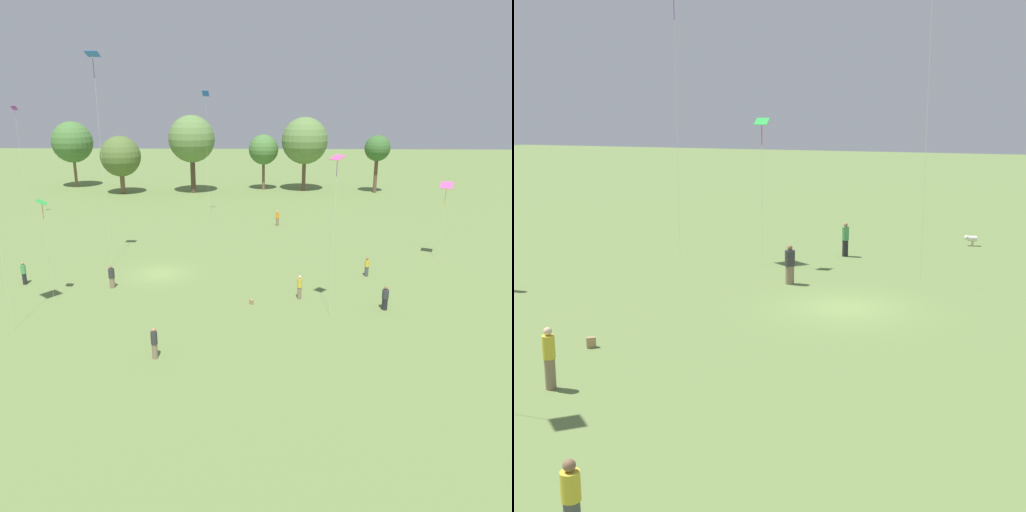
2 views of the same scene
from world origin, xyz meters
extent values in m
plane|color=olive|center=(0.00, 0.00, 0.00)|extent=(240.00, 240.00, 0.00)
cylinder|color=gold|center=(17.46, -0.13, 1.12)|extent=(0.48, 0.48, 0.57)
sphere|color=brown|center=(17.46, -0.13, 1.52)|extent=(0.24, 0.24, 0.24)
cylinder|color=#232328|center=(-10.35, -2.99, 0.46)|extent=(0.44, 0.44, 0.91)
cylinder|color=#4C9956|center=(-10.35, -2.99, 1.28)|extent=(0.51, 0.51, 0.74)
sphere|color=#A87A56|center=(-10.35, -2.99, 1.77)|extent=(0.24, 0.24, 0.24)
cylinder|color=#847056|center=(11.55, -5.40, 0.46)|extent=(0.36, 0.36, 0.92)
cylinder|color=gold|center=(11.55, -5.40, 1.26)|extent=(0.42, 0.42, 0.68)
sphere|color=beige|center=(11.55, -5.40, 1.72)|extent=(0.24, 0.24, 0.24)
cylinder|color=#847056|center=(-3.07, -3.55, 0.43)|extent=(0.53, 0.53, 0.86)
cylinder|color=#333338|center=(-3.07, -3.55, 1.22)|extent=(0.63, 0.63, 0.73)
sphere|color=brown|center=(-3.07, -3.55, 1.71)|extent=(0.24, 0.24, 0.24)
cube|color=green|center=(-6.54, -6.39, 7.38)|extent=(0.67, 0.74, 0.35)
cylinder|color=red|center=(-6.54, -6.39, 6.68)|extent=(0.04, 0.04, 0.99)
cylinder|color=silver|center=(-6.54, -6.39, 3.69)|extent=(0.01, 0.01, 7.38)
cylinder|color=purple|center=(-7.02, -11.53, 13.22)|extent=(0.04, 0.04, 1.31)
cylinder|color=silver|center=(-7.02, -11.53, 7.13)|extent=(0.01, 0.01, 14.26)
cylinder|color=silver|center=(-4.95, 2.14, 8.85)|extent=(0.01, 0.01, 17.69)
cylinder|color=silver|center=(-16.27, 3.18, 0.44)|extent=(0.43, 0.56, 0.33)
sphere|color=silver|center=(-16.20, 2.84, 0.49)|extent=(0.30, 0.30, 0.30)
cylinder|color=silver|center=(-16.27, 3.18, 0.14)|extent=(0.15, 0.15, 0.27)
cube|color=#A58459|center=(8.04, -6.56, 0.18)|extent=(0.34, 0.35, 0.36)
camera|label=1|loc=(9.42, -40.04, 13.99)|focal=35.00mm
camera|label=2|loc=(27.08, 7.69, 7.75)|focal=50.00mm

